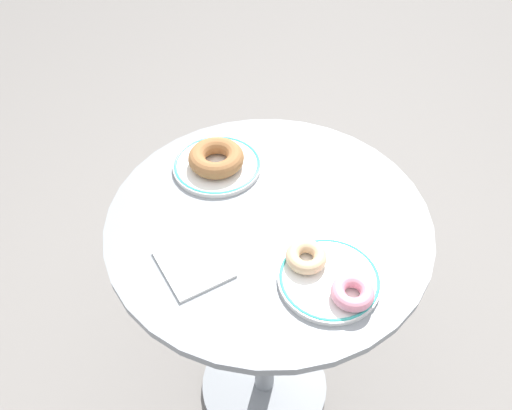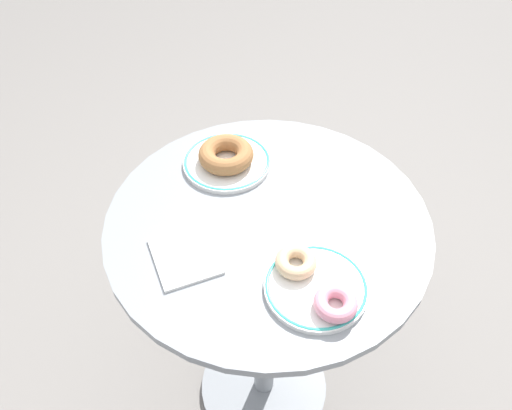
{
  "view_description": "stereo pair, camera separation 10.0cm",
  "coord_description": "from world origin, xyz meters",
  "px_view_note": "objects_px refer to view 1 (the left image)",
  "views": [
    {
      "loc": [
        0.51,
        -0.46,
        1.5
      ],
      "look_at": [
        -0.02,
        -0.01,
        0.78
      ],
      "focal_mm": 36.45,
      "sensor_mm": 36.0,
      "label": 1
    },
    {
      "loc": [
        0.56,
        -0.38,
        1.5
      ],
      "look_at": [
        -0.02,
        -0.01,
        0.78
      ],
      "focal_mm": 36.45,
      "sensor_mm": 36.0,
      "label": 2
    }
  ],
  "objects_px": {
    "cafe_table": "(267,294)",
    "donut_cinnamon": "(216,158)",
    "plate_left": "(217,165)",
    "plate_right": "(329,279)",
    "donut_pink_frosted": "(352,292)",
    "paper_napkin": "(195,265)",
    "donut_glazed": "(306,257)"
  },
  "relations": [
    {
      "from": "paper_napkin",
      "to": "plate_left",
      "type": "bearing_deg",
      "value": 134.04
    },
    {
      "from": "plate_left",
      "to": "donut_glazed",
      "type": "distance_m",
      "value": 0.31
    },
    {
      "from": "donut_cinnamon",
      "to": "donut_glazed",
      "type": "distance_m",
      "value": 0.31
    },
    {
      "from": "donut_glazed",
      "to": "plate_right",
      "type": "bearing_deg",
      "value": 7.74
    },
    {
      "from": "donut_pink_frosted",
      "to": "paper_napkin",
      "type": "height_order",
      "value": "donut_pink_frosted"
    },
    {
      "from": "plate_right",
      "to": "donut_pink_frosted",
      "type": "xyz_separation_m",
      "value": [
        0.05,
        -0.0,
        0.02
      ]
    },
    {
      "from": "plate_right",
      "to": "donut_glazed",
      "type": "bearing_deg",
      "value": -172.26
    },
    {
      "from": "cafe_table",
      "to": "paper_napkin",
      "type": "height_order",
      "value": "paper_napkin"
    },
    {
      "from": "plate_left",
      "to": "plate_right",
      "type": "distance_m",
      "value": 0.36
    },
    {
      "from": "paper_napkin",
      "to": "plate_right",
      "type": "bearing_deg",
      "value": 41.98
    },
    {
      "from": "cafe_table",
      "to": "donut_pink_frosted",
      "type": "distance_m",
      "value": 0.37
    },
    {
      "from": "donut_pink_frosted",
      "to": "paper_napkin",
      "type": "relative_size",
      "value": 0.59
    },
    {
      "from": "plate_left",
      "to": "donut_pink_frosted",
      "type": "height_order",
      "value": "donut_pink_frosted"
    },
    {
      "from": "plate_left",
      "to": "donut_glazed",
      "type": "height_order",
      "value": "donut_glazed"
    },
    {
      "from": "cafe_table",
      "to": "plate_left",
      "type": "relative_size",
      "value": 3.95
    },
    {
      "from": "plate_left",
      "to": "donut_cinnamon",
      "type": "xyz_separation_m",
      "value": [
        0.0,
        -0.0,
        0.02
      ]
    },
    {
      "from": "plate_right",
      "to": "paper_napkin",
      "type": "bearing_deg",
      "value": -138.02
    },
    {
      "from": "donut_cinnamon",
      "to": "donut_pink_frosted",
      "type": "xyz_separation_m",
      "value": [
        0.41,
        -0.03,
        -0.01
      ]
    },
    {
      "from": "plate_right",
      "to": "donut_cinnamon",
      "type": "height_order",
      "value": "donut_cinnamon"
    },
    {
      "from": "donut_cinnamon",
      "to": "plate_right",
      "type": "bearing_deg",
      "value": -4.61
    },
    {
      "from": "donut_pink_frosted",
      "to": "paper_napkin",
      "type": "xyz_separation_m",
      "value": [
        -0.23,
        -0.16,
        -0.02
      ]
    },
    {
      "from": "plate_left",
      "to": "donut_glazed",
      "type": "bearing_deg",
      "value": -7.13
    },
    {
      "from": "plate_left",
      "to": "plate_right",
      "type": "height_order",
      "value": "same"
    },
    {
      "from": "plate_right",
      "to": "donut_pink_frosted",
      "type": "height_order",
      "value": "donut_pink_frosted"
    },
    {
      "from": "plate_left",
      "to": "donut_cinnamon",
      "type": "distance_m",
      "value": 0.02
    },
    {
      "from": "donut_pink_frosted",
      "to": "plate_right",
      "type": "bearing_deg",
      "value": 179.28
    },
    {
      "from": "plate_left",
      "to": "plate_right",
      "type": "bearing_deg",
      "value": -5.03
    },
    {
      "from": "cafe_table",
      "to": "donut_cinnamon",
      "type": "distance_m",
      "value": 0.34
    },
    {
      "from": "donut_pink_frosted",
      "to": "donut_glazed",
      "type": "height_order",
      "value": "same"
    },
    {
      "from": "plate_left",
      "to": "donut_pink_frosted",
      "type": "distance_m",
      "value": 0.42
    },
    {
      "from": "donut_cinnamon",
      "to": "donut_pink_frosted",
      "type": "distance_m",
      "value": 0.41
    },
    {
      "from": "plate_right",
      "to": "paper_napkin",
      "type": "distance_m",
      "value": 0.24
    }
  ]
}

